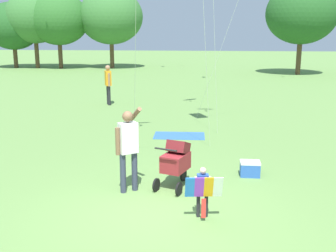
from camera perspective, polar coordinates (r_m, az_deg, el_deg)
name	(u,v)px	position (r m, az deg, el deg)	size (l,w,h in m)	color
ground_plane	(158,214)	(7.64, -1.37, -12.12)	(120.00, 120.00, 0.00)	#668E47
treeline_distant	(127,19)	(35.05, -5.79, 14.55)	(39.02, 8.63, 6.70)	brown
child_with_butterfly_kite	(203,188)	(7.30, 4.88, -8.61)	(0.66, 0.37, 0.93)	#232328
person_adult_flyer	(128,144)	(8.34, -5.59, -2.47)	(0.52, 0.68, 1.77)	#33384C
stroller	(176,160)	(8.64, 1.12, -4.72)	(0.77, 1.12, 1.03)	black
person_red_shirt	(108,82)	(18.42, -8.33, 6.14)	(0.37, 0.53, 1.76)	#232328
picnic_blanket	(179,136)	(12.96, 1.58, -1.36)	(1.59, 0.93, 0.02)	#3366B2
cooler_box	(250,169)	(9.60, 11.34, -5.84)	(0.45, 0.33, 0.35)	#2D5BB7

